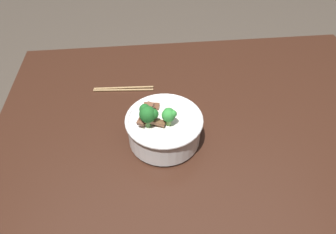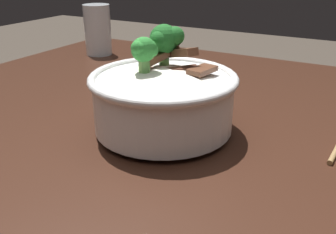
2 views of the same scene
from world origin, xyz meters
name	(u,v)px [view 2 (image 2 of 2)]	position (x,y,z in m)	size (l,w,h in m)	color
rice_bowl	(162,94)	(-0.15, 0.00, 0.84)	(0.22, 0.22, 0.15)	white
drinking_glass	(98,32)	(-0.48, -0.39, 0.84)	(0.07, 0.07, 0.13)	white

